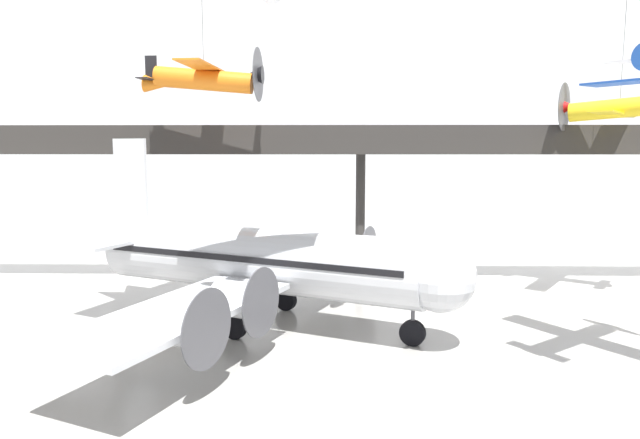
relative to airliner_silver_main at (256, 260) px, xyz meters
name	(u,v)px	position (x,y,z in m)	size (l,w,h in m)	color
ground_plane	(387,406)	(6.34, -10.29, -3.59)	(260.00, 260.00, 0.00)	#9E9B96
hangar_back_wall	(355,114)	(6.34, 22.02, 9.21)	(140.00, 3.00, 25.61)	silver
mezzanine_walkway	(362,150)	(6.34, 9.70, 6.04)	(110.00, 3.20, 11.34)	#2D2B28
airliner_silver_main	(256,260)	(0.00, 0.00, 0.00)	(23.38, 27.39, 10.37)	silver
suspended_plane_yellow_lowwing	(620,109)	(22.48, 5.94, 8.68)	(7.53, 8.18, 9.71)	yellow
suspended_plane_orange_highwing	(204,79)	(-3.97, 5.82, 10.56)	(7.81, 9.56, 8.00)	orange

